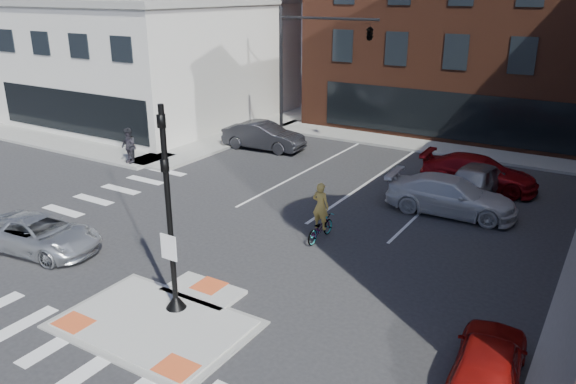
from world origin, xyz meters
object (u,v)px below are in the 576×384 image
Objects in this scene: pedestrian_a at (129,146)px; silver_suv at (39,234)px; red_sedan at (488,363)px; pedestrian_b at (129,148)px; white_pickup at (451,196)px; cyclist at (320,221)px; bg_car_silver at (479,178)px; bg_car_dark at (264,136)px; bg_car_red at (479,173)px.

silver_suv is at bearing -23.56° from pedestrian_a.
red_sedan is 2.10× the size of pedestrian_a.
pedestrian_b is at bearing -27.39° from red_sedan.
cyclist is (-3.37, -5.20, -0.02)m from white_pickup.
pedestrian_a is (-17.00, -5.08, 0.29)m from bg_car_silver.
pedestrian_a is at bearing 141.56° from bg_car_dark.
silver_suv is 16.10m from white_pickup.
bg_car_dark is at bearing 67.29° from white_pickup.
bg_car_dark is 0.91× the size of bg_car_red.
bg_car_silver reaches higher than silver_suv.
silver_suv is 2.78× the size of pedestrian_b.
silver_suv is 2.07× the size of cyclist.
bg_car_dark is at bearing 53.77° from pedestrian_b.
bg_car_dark is 7.73m from pedestrian_b.
bg_car_silver is at bearing -101.05° from bg_car_dark.
bg_car_red is 17.79m from pedestrian_b.
bg_car_silver is (11.92, 14.18, 0.15)m from silver_suv.
silver_suv is at bearing -2.31° from red_sedan.
bg_car_red is at bearing 56.99° from pedestrian_a.
bg_car_dark is (-12.29, 4.25, 0.02)m from white_pickup.
bg_car_silver is 0.96m from bg_car_red.
cyclist is 1.35× the size of pedestrian_b.
pedestrian_a is at bearing 93.91° from white_pickup.
white_pickup is 2.85× the size of pedestrian_a.
white_pickup is (-3.95, 10.45, 0.10)m from red_sedan.
bg_car_dark is (-16.24, 14.69, 0.13)m from red_sedan.
white_pickup is 3.19× the size of pedestrian_b.
pedestrian_b is at bearing 108.11° from bg_car_red.
bg_car_silver is at bearing -12.49° from white_pickup.
pedestrian_a is (-13.18, 3.00, 0.33)m from cyclist.
cyclist is (-3.82, -8.08, -0.04)m from bg_car_silver.
bg_car_red is 2.36× the size of cyclist.
bg_car_silver is (12.74, -1.36, 0.00)m from bg_car_dark.
white_pickup is at bearing -53.41° from silver_suv.
pedestrian_a is at bearing -12.23° from cyclist.
white_pickup is (11.47, 11.30, 0.13)m from silver_suv.
bg_car_silver is 2.81× the size of pedestrian_b.
red_sedan is at bearing 144.94° from cyclist.
bg_car_dark is 12.49m from bg_car_red.
silver_suv is 18.53m from bg_car_silver.
silver_suv is 10.14m from cyclist.
cyclist reaches higher than silver_suv.
white_pickup is 3.81m from bg_car_red.
red_sedan is 0.84× the size of bg_car_silver.
pedestrian_b reaches higher than bg_car_silver.
bg_car_silver is 2.50× the size of pedestrian_a.
bg_car_red is at bearing -80.70° from red_sedan.
cyclist is (8.92, -9.44, -0.04)m from bg_car_dark.
cyclist reaches higher than bg_car_red.
bg_car_dark is 7.73m from pedestrian_a.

